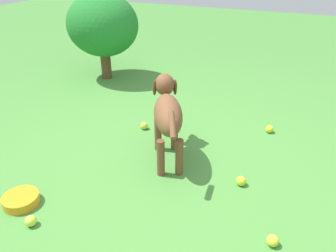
{
  "coord_description": "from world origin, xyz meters",
  "views": [
    {
      "loc": [
        -0.81,
        1.72,
        1.42
      ],
      "look_at": [
        0.01,
        -0.18,
        0.29
      ],
      "focal_mm": 35.66,
      "sensor_mm": 36.0,
      "label": 1
    }
  ],
  "objects_px": {
    "tennis_ball_1": "(269,129)",
    "tennis_ball_3": "(31,221)",
    "tennis_ball_2": "(144,126)",
    "water_bowl": "(21,200)",
    "dog": "(167,112)",
    "tennis_ball_4": "(273,241)",
    "tennis_ball_0": "(241,181)"
  },
  "relations": [
    {
      "from": "tennis_ball_1",
      "to": "tennis_ball_3",
      "type": "height_order",
      "value": "same"
    },
    {
      "from": "tennis_ball_2",
      "to": "water_bowl",
      "type": "distance_m",
      "value": 1.19
    },
    {
      "from": "dog",
      "to": "tennis_ball_3",
      "type": "bearing_deg",
      "value": 127.29
    },
    {
      "from": "tennis_ball_1",
      "to": "tennis_ball_4",
      "type": "xyz_separation_m",
      "value": [
        -0.2,
        1.25,
        0.0
      ]
    },
    {
      "from": "water_bowl",
      "to": "tennis_ball_2",
      "type": "bearing_deg",
      "value": -102.96
    },
    {
      "from": "dog",
      "to": "tennis_ball_1",
      "type": "height_order",
      "value": "dog"
    },
    {
      "from": "tennis_ball_2",
      "to": "water_bowl",
      "type": "relative_size",
      "value": 0.3
    },
    {
      "from": "tennis_ball_3",
      "to": "water_bowl",
      "type": "height_order",
      "value": "tennis_ball_3"
    },
    {
      "from": "tennis_ball_0",
      "to": "tennis_ball_3",
      "type": "bearing_deg",
      "value": 39.31
    },
    {
      "from": "tennis_ball_3",
      "to": "water_bowl",
      "type": "distance_m",
      "value": 0.22
    },
    {
      "from": "tennis_ball_0",
      "to": "tennis_ball_4",
      "type": "relative_size",
      "value": 1.0
    },
    {
      "from": "tennis_ball_3",
      "to": "tennis_ball_4",
      "type": "relative_size",
      "value": 1.0
    },
    {
      "from": "tennis_ball_2",
      "to": "tennis_ball_3",
      "type": "distance_m",
      "value": 1.28
    },
    {
      "from": "tennis_ball_0",
      "to": "tennis_ball_1",
      "type": "distance_m",
      "value": 0.81
    },
    {
      "from": "tennis_ball_0",
      "to": "tennis_ball_2",
      "type": "relative_size",
      "value": 1.0
    },
    {
      "from": "tennis_ball_1",
      "to": "dog",
      "type": "bearing_deg",
      "value": 46.59
    },
    {
      "from": "tennis_ball_2",
      "to": "tennis_ball_3",
      "type": "relative_size",
      "value": 1.0
    },
    {
      "from": "tennis_ball_2",
      "to": "tennis_ball_4",
      "type": "relative_size",
      "value": 1.0
    },
    {
      "from": "tennis_ball_2",
      "to": "water_bowl",
      "type": "xyz_separation_m",
      "value": [
        0.27,
        1.16,
        -0.0
      ]
    },
    {
      "from": "tennis_ball_4",
      "to": "tennis_ball_2",
      "type": "bearing_deg",
      "value": -35.86
    },
    {
      "from": "dog",
      "to": "tennis_ball_0",
      "type": "xyz_separation_m",
      "value": [
        -0.59,
        0.12,
        -0.34
      ]
    },
    {
      "from": "tennis_ball_0",
      "to": "tennis_ball_3",
      "type": "distance_m",
      "value": 1.33
    },
    {
      "from": "dog",
      "to": "tennis_ball_1",
      "type": "xyz_separation_m",
      "value": [
        -0.65,
        -0.69,
        -0.34
      ]
    },
    {
      "from": "tennis_ball_3",
      "to": "tennis_ball_4",
      "type": "bearing_deg",
      "value": -162.86
    },
    {
      "from": "tennis_ball_0",
      "to": "tennis_ball_4",
      "type": "height_order",
      "value": "same"
    },
    {
      "from": "tennis_ball_1",
      "to": "water_bowl",
      "type": "bearing_deg",
      "value": 50.04
    },
    {
      "from": "dog",
      "to": "tennis_ball_4",
      "type": "relative_size",
      "value": 11.58
    },
    {
      "from": "tennis_ball_1",
      "to": "tennis_ball_0",
      "type": "bearing_deg",
      "value": 85.27
    },
    {
      "from": "dog",
      "to": "tennis_ball_4",
      "type": "height_order",
      "value": "dog"
    },
    {
      "from": "tennis_ball_1",
      "to": "tennis_ball_3",
      "type": "distance_m",
      "value": 1.98
    },
    {
      "from": "tennis_ball_4",
      "to": "water_bowl",
      "type": "bearing_deg",
      "value": 10.74
    },
    {
      "from": "tennis_ball_1",
      "to": "tennis_ball_3",
      "type": "xyz_separation_m",
      "value": [
        1.09,
        1.65,
        0.0
      ]
    }
  ]
}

